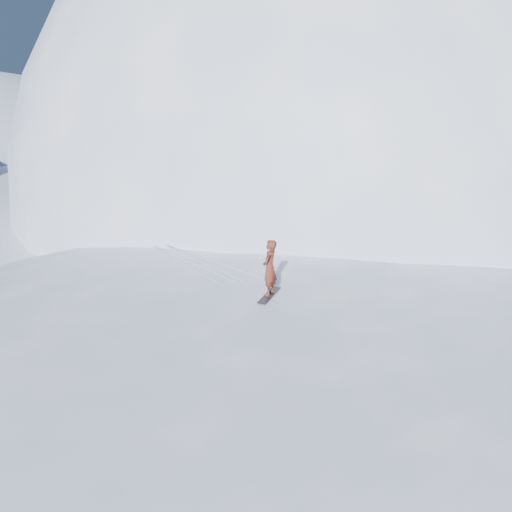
{
  "coord_description": "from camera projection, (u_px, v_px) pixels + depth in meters",
  "views": [
    {
      "loc": [
        -6.45,
        -11.31,
        8.37
      ],
      "look_at": [
        0.32,
        2.17,
        3.5
      ],
      "focal_mm": 32.0,
      "sensor_mm": 36.0,
      "label": 1
    }
  ],
  "objects": [
    {
      "name": "summit_peak",
      "position": [
        341.0,
        195.0,
        46.45
      ],
      "size": [
        60.0,
        56.0,
        56.0
      ],
      "primitive_type": "ellipsoid",
      "color": "white",
      "rests_on": "ground"
    },
    {
      "name": "snowboard",
      "position": [
        269.0,
        295.0,
        15.33
      ],
      "size": [
        1.36,
        1.25,
        0.03
      ],
      "primitive_type": "cube",
      "rotation": [
        0.0,
        0.0,
        0.72
      ],
      "color": "black",
      "rests_on": "near_ridge"
    },
    {
      "name": "wind_bumps",
      "position": [
        235.0,
        352.0,
        16.51
      ],
      "size": [
        16.0,
        14.4,
        1.0
      ],
      "color": "white",
      "rests_on": "ground"
    },
    {
      "name": "board_tracks",
      "position": [
        197.0,
        261.0,
        18.68
      ],
      "size": [
        2.64,
        5.92,
        0.04
      ],
      "color": "silver",
      "rests_on": "ground"
    },
    {
      "name": "near_ridge",
      "position": [
        262.0,
        332.0,
        17.92
      ],
      "size": [
        36.0,
        28.0,
        4.8
      ],
      "primitive_type": "ellipsoid",
      "color": "white",
      "rests_on": "ground"
    },
    {
      "name": "snowboarder",
      "position": [
        270.0,
        268.0,
        15.04
      ],
      "size": [
        0.82,
        0.8,
        1.91
      ],
      "primitive_type": "imported",
      "rotation": [
        0.0,
        0.0,
        3.87
      ],
      "color": "maroon",
      "rests_on": "snowboard"
    },
    {
      "name": "peak_shoulder",
      "position": [
        264.0,
        219.0,
        36.22
      ],
      "size": [
        28.0,
        24.0,
        18.0
      ],
      "primitive_type": "ellipsoid",
      "color": "white",
      "rests_on": "ground"
    },
    {
      "name": "ground",
      "position": [
        277.0,
        377.0,
        14.95
      ],
      "size": [
        400.0,
        400.0,
        0.0
      ],
      "primitive_type": "plane",
      "color": "white",
      "rests_on": "ground"
    }
  ]
}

